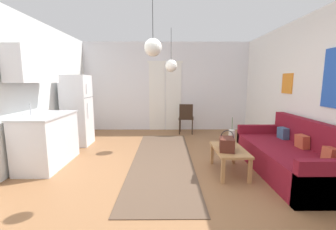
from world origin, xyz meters
The scene contains 13 objects.
ground_plane centered at (0.00, 0.00, -0.05)m, with size 5.53×7.50×0.10m, color #8E603D.
wall_back centered at (0.00, 3.50, 1.32)m, with size 5.13×0.13×2.65m.
wall_right centered at (2.52, 0.00, 1.33)m, with size 0.12×7.10×2.65m.
area_rug centered at (-0.07, 0.77, 0.01)m, with size 1.11×3.69×0.01m, color brown.
couch centered at (2.05, 0.15, 0.27)m, with size 0.93×2.14×0.87m.
coffee_table centered at (1.03, 0.18, 0.35)m, with size 0.48×0.86×0.41m.
bamboo_vase centered at (1.14, 0.45, 0.53)m, with size 0.11×0.11×0.47m.
handbag centered at (0.96, 0.08, 0.51)m, with size 0.28×0.36×0.33m.
refrigerator centered at (-2.08, 1.84, 0.82)m, with size 0.59×0.59×1.63m.
kitchen_counter centered at (-2.14, 0.54, 0.76)m, with size 0.64×1.22×2.04m.
accent_chair centered at (0.57, 2.91, 0.49)m, with size 0.47×0.45×0.86m.
pendant_lamp_near centered at (-0.17, -0.40, 1.91)m, with size 0.22×0.22×0.85m.
pendant_lamp_far centered at (0.11, 1.77, 1.84)m, with size 0.27×0.27×0.95m.
Camera 1 is at (0.00, -3.25, 1.49)m, focal length 23.42 mm.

